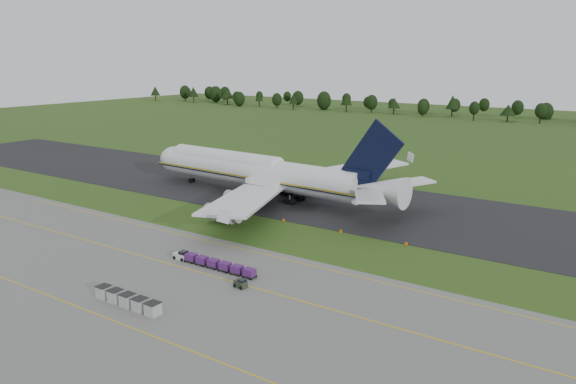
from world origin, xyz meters
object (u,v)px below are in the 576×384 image
Objects in this scene: aircraft at (260,172)px; uld_row at (128,300)px; edge_markers at (341,232)px; utility_cart at (241,284)px; baggage_train at (212,263)px.

uld_row is at bearing -69.52° from aircraft.
edge_markers is (7.94, 43.62, -0.64)m from uld_row.
aircraft is 36.14× the size of utility_cart.
aircraft reaches higher than utility_cart.
edge_markers is at bearing 90.98° from utility_cart.
utility_cart is at bearing -89.02° from edge_markers.
baggage_train is 8.14× the size of utility_cart.
utility_cart is (8.51, -3.53, -0.27)m from baggage_train.
aircraft is 2.72× the size of edge_markers.
aircraft is 62.34m from uld_row.
aircraft is 54.52m from utility_cart.
aircraft is at bearing 110.48° from uld_row.
uld_row is (-8.46, -13.13, 0.36)m from utility_cart.
utility_cart is at bearing -56.18° from aircraft.
utility_cart is at bearing 57.21° from uld_row.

